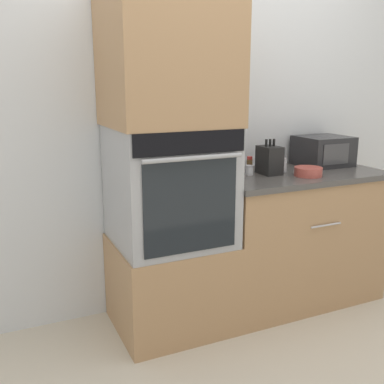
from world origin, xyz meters
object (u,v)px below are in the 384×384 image
Objects in this scene: knife_block at (269,160)px; bowl at (308,172)px; wall_oven at (170,185)px; microwave at (323,151)px; condiment_jar_mid at (264,165)px; condiment_jar_back at (284,165)px; condiment_jar_far at (250,163)px; condiment_jar_near at (249,170)px.

bowl is (0.19, -0.15, -0.06)m from knife_block.
wall_oven is 1.22m from microwave.
condiment_jar_mid is (0.04, 0.12, -0.05)m from knife_block.
microwave is (1.20, 0.13, 0.11)m from wall_oven.
microwave is at bearing 38.14° from bowl.
condiment_jar_back is (-0.06, 0.17, 0.02)m from bowl.
knife_block is at bearing 2.13° from wall_oven.
knife_block is 0.19m from condiment_jar_far.
condiment_jar_back is (0.25, -0.01, 0.01)m from condiment_jar_near.
bowl is at bearing -8.36° from wall_oven.
wall_oven is 0.82m from condiment_jar_back.
wall_oven is 3.90× the size of bowl.
bowl is 2.82× the size of condiment_jar_near.
condiment_jar_near is 0.18m from condiment_jar_far.
microwave is 0.40m from condiment_jar_back.
condiment_jar_near is 0.25m from condiment_jar_back.
condiment_jar_near is at bearing 150.03° from bowl.
condiment_jar_back is (0.08, -0.10, 0.01)m from condiment_jar_mid.
microwave reaches higher than condiment_jar_back.
condiment_jar_far is (-0.22, 0.34, 0.01)m from bowl.
wall_oven is 11.00× the size of condiment_jar_near.
condiment_jar_far is at bearing 137.41° from condiment_jar_mid.
condiment_jar_mid is at bearing 11.12° from wall_oven.
microwave is 0.55m from condiment_jar_far.
condiment_jar_mid is at bearing 178.31° from microwave.
condiment_jar_near is 0.19m from condiment_jar_mid.
microwave is 1.55× the size of knife_block.
wall_oven is 8.58× the size of condiment_jar_mid.
condiment_jar_far reaches higher than bowl.
condiment_jar_near is (-0.64, -0.08, -0.07)m from microwave.
knife_block is at bearing 140.24° from bowl.
condiment_jar_back is (0.12, 0.02, -0.05)m from knife_block.
condiment_jar_mid is at bearing 130.06° from condiment_jar_back.
condiment_jar_near reaches higher than bowl.
bowl is at bearing -29.97° from condiment_jar_near.
wall_oven is at bearing -173.88° from microwave.
condiment_jar_back reaches higher than condiment_jar_far.
condiment_jar_back is at bearing 2.98° from wall_oven.
condiment_jar_mid is 0.90× the size of condiment_jar_far.
wall_oven reaches higher than condiment_jar_near.
condiment_jar_back is at bearing -49.94° from condiment_jar_mid.
condiment_jar_back reaches higher than bowl.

